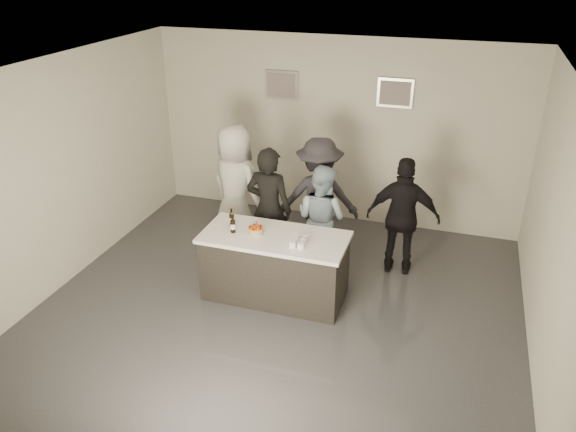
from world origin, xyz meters
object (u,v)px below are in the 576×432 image
(beer_bottle_a, at_px, (232,217))
(person_guest_left, at_px, (235,187))
(person_main_blue, at_px, (321,218))
(cake, at_px, (256,231))
(beer_bottle_b, at_px, (233,223))
(person_guest_back, at_px, (319,198))
(person_guest_right, at_px, (403,217))
(bar_counter, at_px, (275,266))
(person_main_black, at_px, (269,209))

(beer_bottle_a, bearing_deg, person_guest_left, 110.55)
(person_main_blue, bearing_deg, cake, 76.31)
(beer_bottle_b, bearing_deg, person_guest_left, 111.44)
(beer_bottle_a, distance_m, person_main_blue, 1.30)
(beer_bottle_b, height_order, person_guest_back, person_guest_back)
(person_main_blue, distance_m, person_guest_left, 1.47)
(person_guest_left, bearing_deg, person_guest_back, -151.22)
(beer_bottle_b, bearing_deg, person_guest_right, 31.27)
(cake, bearing_deg, bar_counter, 3.31)
(person_main_blue, bearing_deg, person_guest_back, -49.61)
(person_main_black, bearing_deg, cake, 98.69)
(bar_counter, distance_m, person_main_black, 0.91)
(person_guest_back, bearing_deg, person_main_blue, 97.04)
(beer_bottle_b, height_order, person_guest_left, person_guest_left)
(person_guest_back, bearing_deg, beer_bottle_b, 48.47)
(person_guest_left, bearing_deg, person_main_black, 169.75)
(bar_counter, relative_size, beer_bottle_a, 7.15)
(bar_counter, relative_size, person_main_blue, 1.19)
(beer_bottle_b, distance_m, person_guest_right, 2.35)
(beer_bottle_b, distance_m, person_guest_back, 1.58)
(cake, distance_m, beer_bottle_a, 0.39)
(person_main_black, height_order, person_guest_right, person_main_black)
(bar_counter, distance_m, beer_bottle_a, 0.85)
(person_main_black, distance_m, person_guest_left, 0.88)
(person_guest_back, bearing_deg, person_main_black, 34.11)
(cake, height_order, person_guest_right, person_guest_right)
(person_main_blue, distance_m, person_guest_back, 0.45)
(person_main_black, bearing_deg, beer_bottle_a, 67.73)
(beer_bottle_a, relative_size, person_main_black, 0.14)
(person_main_blue, distance_m, person_guest_right, 1.12)
(beer_bottle_b, bearing_deg, beer_bottle_a, 117.45)
(person_guest_back, bearing_deg, bar_counter, 67.46)
(bar_counter, relative_size, beer_bottle_b, 7.15)
(bar_counter, height_order, person_guest_left, person_guest_left)
(person_main_black, distance_m, person_guest_back, 0.81)
(person_guest_right, distance_m, person_guest_back, 1.25)
(bar_counter, distance_m, cake, 0.55)
(cake, relative_size, person_main_blue, 0.12)
(person_main_blue, bearing_deg, bar_counter, 87.97)
(person_main_blue, relative_size, person_guest_right, 0.92)
(cake, distance_m, person_guest_right, 2.07)
(person_guest_left, distance_m, person_guest_back, 1.28)
(person_main_black, relative_size, person_guest_back, 1.00)
(cake, height_order, person_main_blue, person_main_blue)
(person_main_blue, bearing_deg, person_guest_right, -146.44)
(cake, bearing_deg, beer_bottle_a, 164.84)
(beer_bottle_b, bearing_deg, bar_counter, 7.92)
(person_guest_left, height_order, person_guest_right, person_guest_left)
(person_main_black, relative_size, person_main_blue, 1.15)
(person_guest_right, bearing_deg, person_main_blue, 9.79)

